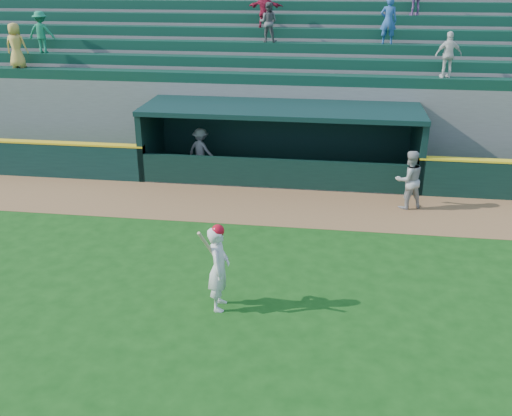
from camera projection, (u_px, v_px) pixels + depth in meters
The scene contains 7 objects.
ground at pixel (246, 287), 13.01m from camera, with size 120.00×120.00×0.00m, color #134110.
warning_track at pixel (271, 206), 17.49m from camera, with size 40.00×3.00×0.01m, color brown.
dugout_player_front at pixel (409, 180), 17.04m from camera, with size 0.88×0.68×1.80m, color #A2A29D.
dugout_player_inside at pixel (201, 150), 20.29m from camera, with size 1.01×0.58×1.56m, color #959591.
dugout at pixel (282, 136), 19.80m from camera, with size 9.40×2.80×2.46m.
stands at pixel (292, 83), 23.58m from camera, with size 34.50×6.25×7.41m.
batter_at_plate at pixel (219, 267), 11.88m from camera, with size 0.57×0.80×1.95m.
Camera 1 is at (1.79, -11.17, 6.68)m, focal length 40.00 mm.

